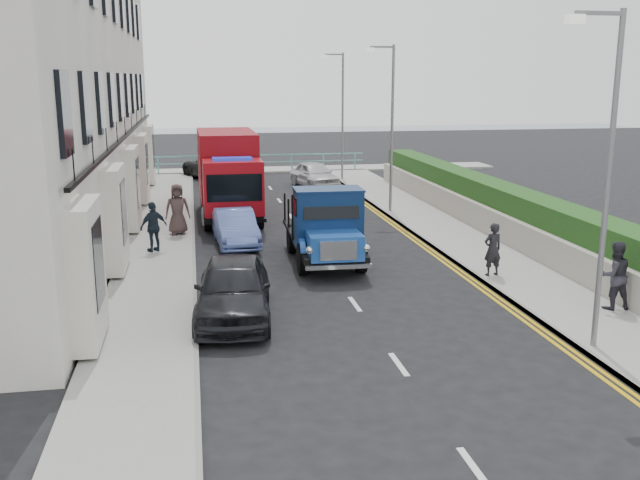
# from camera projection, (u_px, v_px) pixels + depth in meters

# --- Properties ---
(ground) EXTENTS (120.00, 120.00, 0.00)m
(ground) POSITION_uv_depth(u_px,v_px,m) (374.00, 331.00, 16.40)
(ground) COLOR black
(ground) RESTS_ON ground
(pavement_west) EXTENTS (2.40, 38.00, 0.12)m
(pavement_west) POSITION_uv_depth(u_px,v_px,m) (159.00, 248.00, 24.13)
(pavement_west) COLOR gray
(pavement_west) RESTS_ON ground
(pavement_east) EXTENTS (2.60, 38.00, 0.12)m
(pavement_east) POSITION_uv_depth(u_px,v_px,m) (454.00, 236.00, 25.94)
(pavement_east) COLOR gray
(pavement_east) RESTS_ON ground
(promenade) EXTENTS (30.00, 2.50, 0.12)m
(promenade) POSITION_uv_depth(u_px,v_px,m) (258.00, 170.00, 44.21)
(promenade) COLOR gray
(promenade) RESTS_ON ground
(sea_plane) EXTENTS (120.00, 120.00, 0.00)m
(sea_plane) POSITION_uv_depth(u_px,v_px,m) (230.00, 133.00, 73.97)
(sea_plane) COLOR slate
(sea_plane) RESTS_ON ground
(terrace_west) EXTENTS (6.31, 30.20, 14.25)m
(terrace_west) POSITION_uv_depth(u_px,v_px,m) (33.00, 35.00, 25.65)
(terrace_west) COLOR beige
(terrace_west) RESTS_ON ground
(garden_east) EXTENTS (1.45, 28.00, 1.75)m
(garden_east) POSITION_uv_depth(u_px,v_px,m) (504.00, 212.00, 26.08)
(garden_east) COLOR #B2AD9E
(garden_east) RESTS_ON ground
(seafront_railing) EXTENTS (13.00, 0.08, 1.11)m
(seafront_railing) POSITION_uv_depth(u_px,v_px,m) (259.00, 163.00, 43.33)
(seafront_railing) COLOR #59B2A5
(seafront_railing) RESTS_ON ground
(lamp_near) EXTENTS (1.23, 0.18, 7.00)m
(lamp_near) POSITION_uv_depth(u_px,v_px,m) (604.00, 164.00, 14.31)
(lamp_near) COLOR slate
(lamp_near) RESTS_ON ground
(lamp_mid) EXTENTS (1.23, 0.18, 7.00)m
(lamp_mid) POSITION_uv_depth(u_px,v_px,m) (389.00, 119.00, 29.66)
(lamp_mid) COLOR slate
(lamp_mid) RESTS_ON ground
(lamp_far) EXTENTS (1.23, 0.18, 7.00)m
(lamp_far) POSITION_uv_depth(u_px,v_px,m) (340.00, 109.00, 39.25)
(lamp_far) COLOR slate
(lamp_far) RESTS_ON ground
(bedford_lorry) EXTENTS (2.16, 5.17, 2.41)m
(bedford_lorry) POSITION_uv_depth(u_px,v_px,m) (327.00, 231.00, 21.76)
(bedford_lorry) COLOR black
(bedford_lorry) RESTS_ON ground
(red_lorry) EXTENTS (2.36, 6.71, 3.50)m
(red_lorry) POSITION_uv_depth(u_px,v_px,m) (228.00, 172.00, 29.38)
(red_lorry) COLOR black
(red_lorry) RESTS_ON ground
(parked_car_front) EXTENTS (2.16, 4.53, 1.50)m
(parked_car_front) POSITION_uv_depth(u_px,v_px,m) (233.00, 289.00, 17.10)
(parked_car_front) COLOR black
(parked_car_front) RESTS_ON ground
(parked_car_mid) EXTENTS (1.53, 3.79, 1.22)m
(parked_car_mid) POSITION_uv_depth(u_px,v_px,m) (235.00, 228.00, 24.66)
(parked_car_mid) COLOR #627AD2
(parked_car_mid) RESTS_ON ground
(parked_car_rear) EXTENTS (2.36, 4.93, 1.39)m
(parked_car_rear) POSITION_uv_depth(u_px,v_px,m) (228.00, 201.00, 29.44)
(parked_car_rear) COLOR silver
(parked_car_rear) RESTS_ON ground
(seafront_car_left) EXTENTS (4.17, 5.49, 1.39)m
(seafront_car_left) POSITION_uv_depth(u_px,v_px,m) (214.00, 167.00, 40.85)
(seafront_car_left) COLOR black
(seafront_car_left) RESTS_ON ground
(seafront_car_right) EXTENTS (2.41, 4.24, 1.36)m
(seafront_car_right) POSITION_uv_depth(u_px,v_px,m) (315.00, 175.00, 37.55)
(seafront_car_right) COLOR silver
(seafront_car_right) RESTS_ON ground
(pedestrian_east_near) EXTENTS (0.62, 0.47, 1.54)m
(pedestrian_east_near) POSITION_uv_depth(u_px,v_px,m) (493.00, 249.00, 20.39)
(pedestrian_east_near) COLOR black
(pedestrian_east_near) RESTS_ON pavement_east
(pedestrian_east_far) EXTENTS (0.85, 0.68, 1.70)m
(pedestrian_east_far) POSITION_uv_depth(u_px,v_px,m) (614.00, 275.00, 17.43)
(pedestrian_east_far) COLOR #2A2831
(pedestrian_east_far) RESTS_ON pavement_east
(pedestrian_west_near) EXTENTS (1.02, 0.87, 1.65)m
(pedestrian_west_near) POSITION_uv_depth(u_px,v_px,m) (154.00, 227.00, 23.21)
(pedestrian_west_near) COLOR #1B2530
(pedestrian_west_near) RESTS_ON pavement_west
(pedestrian_west_far) EXTENTS (0.94, 0.66, 1.84)m
(pedestrian_west_far) POSITION_uv_depth(u_px,v_px,m) (177.00, 209.00, 25.75)
(pedestrian_west_far) COLOR #443231
(pedestrian_west_far) RESTS_ON pavement_west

